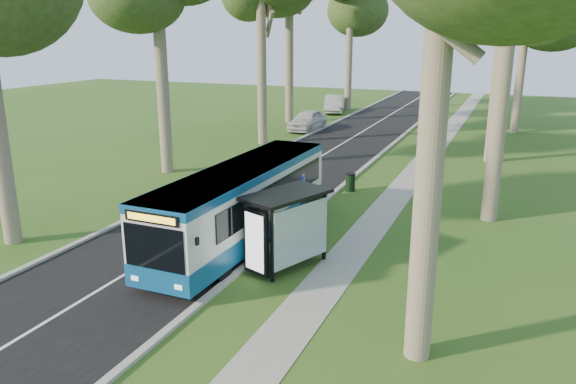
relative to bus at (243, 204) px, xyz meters
The scene contains 12 objects.
ground 2.02m from the bus, 23.15° to the left, with size 120.00×120.00×0.00m, color #2C581B.
road 10.87m from the bus, 102.34° to the left, with size 7.00×100.00×0.02m, color black.
kerb_east 10.69m from the bus, 83.49° to the left, with size 0.25×100.00×0.12m, color #9E9B93.
kerb_west 12.10m from the bus, 118.88° to the left, with size 0.25×100.00×0.12m, color #9E9B93.
centre_line 10.87m from the bus, 102.34° to the left, with size 0.12×100.00×0.01m, color white.
footpath 11.42m from the bus, 68.22° to the left, with size 1.50×100.00×0.02m, color gray.
bus is the anchor object (origin of this frame).
bus_stop_sign 2.34m from the bus, 20.45° to the left, with size 0.10×0.39×2.75m.
bus_shelter 3.24m from the bus, 36.74° to the right, with size 2.69×3.49×2.66m.
litter_bin 8.83m from the bus, 78.12° to the left, with size 0.54×0.54×0.94m.
car_white 25.97m from the bus, 105.07° to the left, with size 1.99×4.95×1.69m, color silver.
car_silver 36.97m from the bus, 102.54° to the left, with size 1.81×5.19×1.71m, color #A9ACB1.
Camera 1 is at (8.29, -18.89, 7.94)m, focal length 35.00 mm.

